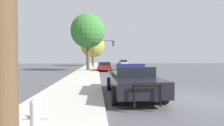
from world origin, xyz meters
The scene contains 9 objects.
ground_plane centered at (0.00, 0.00, 0.00)m, with size 110.00×110.00×0.00m, color #4F4F54.
sidewalk_left centered at (-5.10, 0.00, 0.07)m, with size 3.00×110.00×0.13m.
police_car centered at (-2.25, 1.02, 0.76)m, with size 2.13×5.13×1.49m.
fire_hydrant centered at (-5.16, -3.32, 0.55)m, with size 0.53×0.23×0.79m.
traffic_light centered at (-2.95, 22.69, 3.53)m, with size 3.67×0.35×4.79m.
car_background_distant centered at (2.39, 33.95, 0.74)m, with size 2.00×4.30×1.40m.
car_background_midblock centered at (-2.74, 16.97, 0.68)m, with size 2.12×4.41×1.26m.
tree_sidewalk_far centered at (-4.75, 33.83, 4.73)m, with size 5.50×5.50×7.37m.
tree_sidewalk_mid centered at (-5.08, 17.50, 5.54)m, with size 4.76×4.76×7.81m.
Camera 1 is at (-3.88, -7.07, 1.75)m, focal length 28.00 mm.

